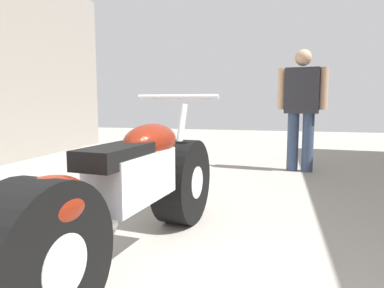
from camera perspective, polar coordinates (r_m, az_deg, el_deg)
The scene contains 3 objects.
ground_plane at distance 3.69m, azimuth 2.12°, elevation -7.94°, with size 16.31×16.31×0.00m, color #9E998E.
motorcycle_maroon_cruiser at distance 2.07m, azimuth -9.96°, elevation -8.26°, with size 0.65×2.15×1.00m.
mechanic_in_blue at distance 4.97m, azimuth 17.32°, elevation 6.31°, with size 0.66×0.30×1.63m.
Camera 1 is at (0.72, -0.10, 0.95)m, focal length 32.97 mm.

